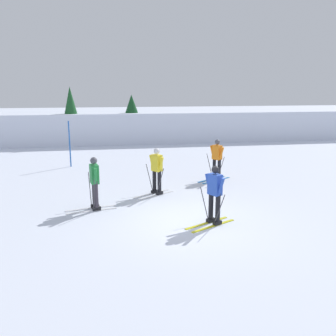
{
  "coord_description": "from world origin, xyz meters",
  "views": [
    {
      "loc": [
        -2.31,
        -9.78,
        3.88
      ],
      "look_at": [
        -0.17,
        3.29,
        0.9
      ],
      "focal_mm": 39.1,
      "sensor_mm": 36.0,
      "label": 1
    }
  ],
  "objects": [
    {
      "name": "far_snow_ridge",
      "position": [
        0.0,
        18.38,
        1.04
      ],
      "size": [
        80.0,
        7.8,
        2.08
      ],
      "primitive_type": "cube",
      "color": "silver",
      "rests_on": "ground"
    },
    {
      "name": "conifer_far_right",
      "position": [
        -0.68,
        15.58,
        2.08
      ],
      "size": [
        1.74,
        1.74,
        3.31
      ],
      "color": "#513823",
      "rests_on": "ground"
    },
    {
      "name": "skier_orange",
      "position": [
        2.14,
        4.71,
        0.92
      ],
      "size": [
        1.56,
        1.15,
        1.71
      ],
      "color": "#237AC6",
      "rests_on": "ground"
    },
    {
      "name": "ground_plane",
      "position": [
        0.0,
        0.0,
        0.0
      ],
      "size": [
        120.0,
        120.0,
        0.0
      ],
      "primitive_type": "plane",
      "color": "silver"
    },
    {
      "name": "trail_marker_pole",
      "position": [
        -4.18,
        8.35,
        1.12
      ],
      "size": [
        0.06,
        0.06,
        2.24
      ],
      "primitive_type": "cylinder",
      "color": "#1E56AD",
      "rests_on": "ground"
    },
    {
      "name": "skier_yellow",
      "position": [
        -0.63,
        3.0,
        0.92
      ],
      "size": [
        1.55,
        1.18,
        1.71
      ],
      "color": "silver",
      "rests_on": "ground"
    },
    {
      "name": "skier_green",
      "position": [
        -2.8,
        1.63,
        0.92
      ],
      "size": [
        1.64,
        0.98,
        1.71
      ],
      "color": "silver",
      "rests_on": "ground"
    },
    {
      "name": "skier_blue",
      "position": [
        0.59,
        -0.2,
        0.92
      ],
      "size": [
        1.59,
        1.08,
        1.71
      ],
      "color": "gold",
      "rests_on": "ground"
    },
    {
      "name": "conifer_far_left",
      "position": [
        -4.71,
        15.34,
        2.2
      ],
      "size": [
        1.54,
        1.54,
        3.84
      ],
      "color": "#513823",
      "rests_on": "ground"
    }
  ]
}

